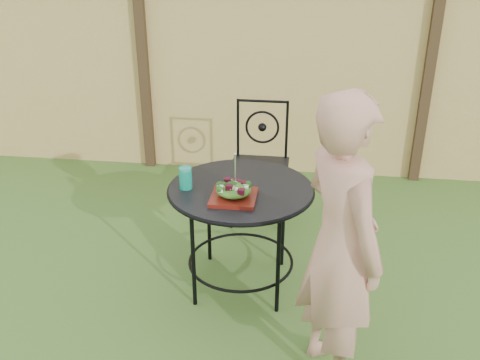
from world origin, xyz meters
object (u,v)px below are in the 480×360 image
Objects in this scene: patio_table at (241,207)px; patio_chair at (260,159)px; diner at (340,246)px; salad_plate at (234,197)px.

patio_chair is (0.03, 0.99, -0.08)m from patio_table.
salad_plate is at bearing 18.28° from diner.
diner is at bearing -42.23° from salad_plate.
diner reaches higher than patio_table.
patio_chair is at bearing 88.41° from patio_table.
diner is at bearing -71.95° from patio_chair.
salad_plate is at bearing -97.47° from patio_table.
diner is 0.82m from salad_plate.
diner is (0.58, -0.71, 0.20)m from patio_table.
patio_chair is 0.60× the size of diner.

